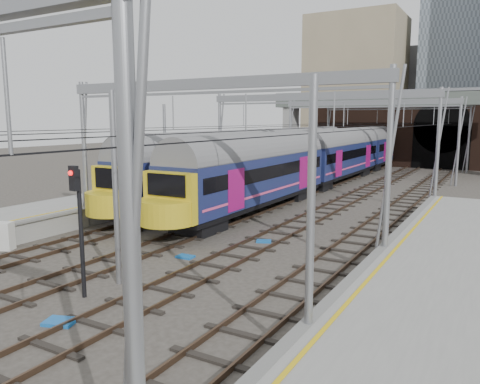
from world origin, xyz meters
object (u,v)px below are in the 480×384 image
Objects in this scene: train_main at (364,149)px; train_second at (264,159)px; signal_near_centre at (79,215)px; relay_cabinet at (5,236)px.

train_second is at bearing -103.25° from train_main.
train_main is 17.45m from train_second.
train_main reaches higher than signal_near_centre.
train_main is 1.98× the size of train_second.
train_second is 7.88× the size of signal_near_centre.
relay_cabinet is (-1.80, -22.81, -2.00)m from train_second.
train_main is 53.72× the size of relay_cabinet.
train_second reaches higher than signal_near_centre.
signal_near_centre is at bearing -41.21° from relay_cabinet.
train_main is 40.27m from relay_cabinet.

